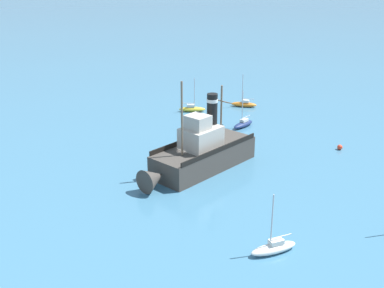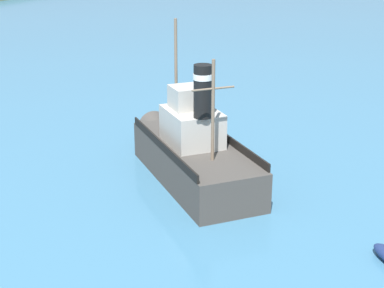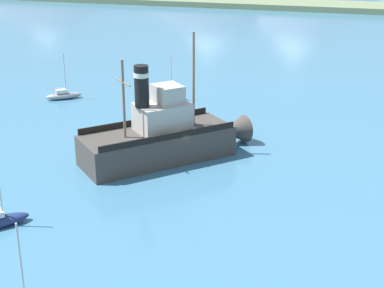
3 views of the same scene
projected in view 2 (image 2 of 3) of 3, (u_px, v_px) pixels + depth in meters
name	position (u px, v px, depth m)	size (l,w,h in m)	color
ground_plane	(198.00, 171.00, 39.27)	(600.00, 600.00, 0.00)	teal
old_tugboat	(191.00, 151.00, 37.70)	(12.47, 12.67, 9.90)	#423D38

